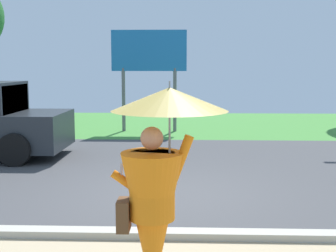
# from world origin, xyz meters

# --- Properties ---
(ground_plane) EXTENTS (40.00, 22.00, 0.20)m
(ground_plane) POSITION_xyz_m (0.00, 2.95, -0.05)
(ground_plane) COLOR #424244
(monk_pedestrian) EXTENTS (1.13, 1.10, 2.13)m
(monk_pedestrian) POSITION_xyz_m (0.07, -3.54, 1.14)
(monk_pedestrian) COLOR orange
(monk_pedestrian) RESTS_ON ground_plane
(roadside_billboard) EXTENTS (2.60, 0.12, 3.50)m
(roadside_billboard) POSITION_xyz_m (-0.90, 7.89, 2.55)
(roadside_billboard) COLOR slate
(roadside_billboard) RESTS_ON ground_plane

